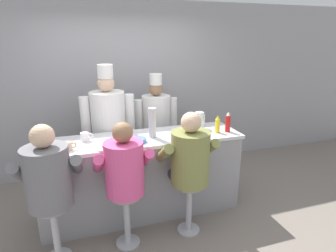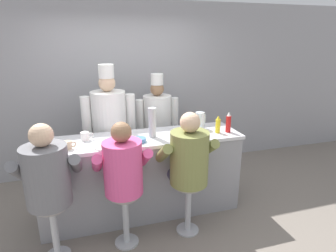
{
  "view_description": "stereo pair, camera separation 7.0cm",
  "coord_description": "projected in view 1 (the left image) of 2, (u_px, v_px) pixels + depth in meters",
  "views": [
    {
      "loc": [
        -0.66,
        -2.77,
        2.12
      ],
      "look_at": [
        0.32,
        0.29,
        1.13
      ],
      "focal_mm": 30.0,
      "sensor_mm": 36.0,
      "label": 1
    },
    {
      "loc": [
        -0.6,
        -2.79,
        2.12
      ],
      "look_at": [
        0.32,
        0.29,
        1.13
      ],
      "focal_mm": 30.0,
      "sensor_mm": 36.0,
      "label": 2
    }
  ],
  "objects": [
    {
      "name": "diner_seated_olive",
      "position": [
        189.0,
        160.0,
        3.03
      ],
      "size": [
        0.63,
        0.62,
        1.42
      ],
      "color": "#B2B5BA",
      "rests_on": "ground_plane"
    },
    {
      "name": "water_pitcher_clear",
      "position": [
        199.0,
        120.0,
        3.64
      ],
      "size": [
        0.14,
        0.12,
        0.22
      ],
      "color": "silver",
      "rests_on": "diner_counter"
    },
    {
      "name": "hot_sauce_bottle_orange",
      "position": [
        189.0,
        128.0,
        3.42
      ],
      "size": [
        0.03,
        0.03,
        0.15
      ],
      "color": "orange",
      "rests_on": "diner_counter"
    },
    {
      "name": "cook_in_whites_far",
      "position": [
        156.0,
        124.0,
        4.19
      ],
      "size": [
        0.65,
        0.41,
        1.65
      ],
      "color": "#232328",
      "rests_on": "ground_plane"
    },
    {
      "name": "mustard_bottle_yellow",
      "position": [
        218.0,
        124.0,
        3.48
      ],
      "size": [
        0.06,
        0.06,
        0.22
      ],
      "color": "yellow",
      "rests_on": "diner_counter"
    },
    {
      "name": "coffee_mug_white",
      "position": [
        85.0,
        137.0,
        3.21
      ],
      "size": [
        0.15,
        0.09,
        0.1
      ],
      "color": "white",
      "rests_on": "diner_counter"
    },
    {
      "name": "breakfast_plate",
      "position": [
        106.0,
        147.0,
        3.0
      ],
      "size": [
        0.23,
        0.23,
        0.05
      ],
      "color": "white",
      "rests_on": "diner_counter"
    },
    {
      "name": "coffee_mug_tan",
      "position": [
        68.0,
        146.0,
        2.94
      ],
      "size": [
        0.13,
        0.09,
        0.09
      ],
      "color": "beige",
      "rests_on": "diner_counter"
    },
    {
      "name": "cereal_bowl",
      "position": [
        140.0,
        140.0,
        3.17
      ],
      "size": [
        0.15,
        0.15,
        0.05
      ],
      "color": "#4C7FB7",
      "rests_on": "diner_counter"
    },
    {
      "name": "ground_plane",
      "position": [
        150.0,
        226.0,
        3.34
      ],
      "size": [
        20.0,
        20.0,
        0.0
      ],
      "primitive_type": "plane",
      "color": "slate"
    },
    {
      "name": "diner_counter",
      "position": [
        142.0,
        175.0,
        3.48
      ],
      "size": [
        2.43,
        0.65,
        1.01
      ],
      "color": "gray",
      "rests_on": "ground_plane"
    },
    {
      "name": "cook_in_whites_near",
      "position": [
        109.0,
        126.0,
        3.77
      ],
      "size": [
        0.71,
        0.46,
        1.82
      ],
      "color": "#232328",
      "rests_on": "ground_plane"
    },
    {
      "name": "diner_seated_pink",
      "position": [
        124.0,
        171.0,
        2.83
      ],
      "size": [
        0.59,
        0.59,
        1.37
      ],
      "color": "#B2B5BA",
      "rests_on": "ground_plane"
    },
    {
      "name": "cup_stack_steel",
      "position": [
        152.0,
        123.0,
        3.29
      ],
      "size": [
        0.1,
        0.1,
        0.36
      ],
      "color": "#B7BABF",
      "rests_on": "diner_counter"
    },
    {
      "name": "diner_seated_grey",
      "position": [
        49.0,
        179.0,
        2.62
      ],
      "size": [
        0.63,
        0.62,
        1.42
      ],
      "color": "#B2B5BA",
      "rests_on": "ground_plane"
    },
    {
      "name": "ketchup_bottle_red",
      "position": [
        228.0,
        122.0,
        3.51
      ],
      "size": [
        0.06,
        0.06,
        0.26
      ],
      "color": "red",
      "rests_on": "diner_counter"
    },
    {
      "name": "wall_back",
      "position": [
        122.0,
        90.0,
        4.48
      ],
      "size": [
        10.0,
        0.06,
        2.7
      ],
      "color": "#99999E",
      "rests_on": "ground_plane"
    }
  ]
}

